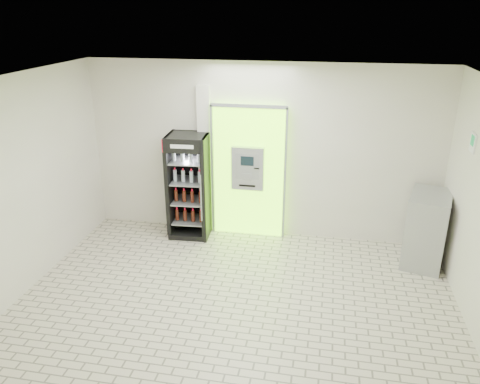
# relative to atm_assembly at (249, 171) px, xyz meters

# --- Properties ---
(ground) EXTENTS (6.00, 6.00, 0.00)m
(ground) POSITION_rel_atm_assembly_xyz_m (0.20, -2.41, -1.17)
(ground) COLOR beige
(ground) RESTS_ON ground
(room_shell) EXTENTS (6.00, 6.00, 6.00)m
(room_shell) POSITION_rel_atm_assembly_xyz_m (0.20, -2.41, 0.67)
(room_shell) COLOR silver
(room_shell) RESTS_ON ground
(atm_assembly) EXTENTS (1.30, 0.24, 2.33)m
(atm_assembly) POSITION_rel_atm_assembly_xyz_m (0.00, 0.00, 0.00)
(atm_assembly) COLOR #86FF17
(atm_assembly) RESTS_ON ground
(pillar) EXTENTS (0.22, 0.11, 2.60)m
(pillar) POSITION_rel_atm_assembly_xyz_m (-0.78, 0.04, 0.13)
(pillar) COLOR silver
(pillar) RESTS_ON ground
(beverage_cooler) EXTENTS (0.72, 0.67, 1.82)m
(beverage_cooler) POSITION_rel_atm_assembly_xyz_m (-1.00, -0.22, -0.30)
(beverage_cooler) COLOR black
(beverage_cooler) RESTS_ON ground
(steel_cabinet) EXTENTS (0.79, 0.99, 1.16)m
(steel_cabinet) POSITION_rel_atm_assembly_xyz_m (2.90, -0.51, -0.59)
(steel_cabinet) COLOR #9EA0A5
(steel_cabinet) RESTS_ON ground
(exit_sign) EXTENTS (0.02, 0.22, 0.26)m
(exit_sign) POSITION_rel_atm_assembly_xyz_m (3.19, -1.01, 0.95)
(exit_sign) COLOR white
(exit_sign) RESTS_ON room_shell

